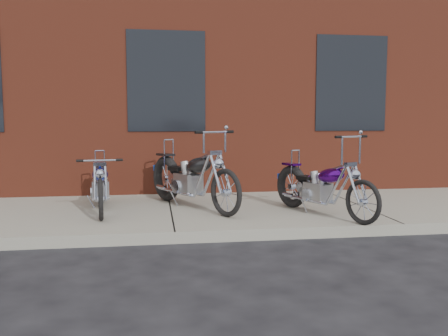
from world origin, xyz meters
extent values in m
plane|color=black|center=(0.00, 0.00, 0.00)|extent=(120.00, 120.00, 0.00)
cube|color=gray|center=(0.00, 1.50, 0.07)|extent=(22.00, 3.00, 0.15)
cube|color=maroon|center=(0.00, 8.00, 4.00)|extent=(22.00, 10.00, 8.00)
torus|color=black|center=(1.93, 1.25, 0.48)|extent=(0.38, 0.66, 0.66)
torus|color=black|center=(2.49, -0.07, 0.45)|extent=(0.29, 0.57, 0.60)
cube|color=#949495|center=(2.16, 0.71, 0.47)|extent=(0.38, 0.44, 0.27)
ellipsoid|color=#400770|center=(2.26, 0.48, 0.74)|extent=(0.42, 0.56, 0.28)
cube|color=black|center=(2.06, 0.93, 0.65)|extent=(0.30, 0.32, 0.05)
cylinder|color=#B3BCD2|center=(2.45, 0.03, 0.69)|extent=(0.14, 0.26, 0.49)
cylinder|color=#B3BCD2|center=(2.40, 0.14, 1.30)|extent=(0.47, 0.22, 0.03)
cylinder|color=#B3BCD2|center=(1.96, 1.18, 0.83)|extent=(0.03, 0.03, 0.44)
cylinder|color=#B3BCD2|center=(2.18, 0.94, 0.35)|extent=(0.36, 0.78, 0.04)
torus|color=black|center=(-1.10, 2.07, 0.47)|extent=(0.19, 0.65, 0.64)
torus|color=black|center=(-0.95, 0.69, 0.44)|extent=(0.12, 0.58, 0.58)
cube|color=#949495|center=(-1.04, 1.50, 0.46)|extent=(0.29, 0.38, 0.27)
ellipsoid|color=#1329C9|center=(-1.01, 1.26, 0.72)|extent=(0.28, 0.51, 0.27)
cube|color=#BAAC8D|center=(-1.06, 1.73, 0.64)|extent=(0.24, 0.27, 0.05)
cylinder|color=#B3BCD2|center=(-0.96, 0.80, 0.67)|extent=(0.06, 0.26, 0.48)
cylinder|color=#B3BCD2|center=(-0.97, 0.91, 0.96)|extent=(0.49, 0.08, 0.03)
cylinder|color=#B3BCD2|center=(-1.09, 2.00, 0.81)|extent=(0.02, 0.02, 0.43)
cylinder|color=#B3BCD2|center=(-0.95, 1.71, 0.34)|extent=(0.13, 0.80, 0.04)
torus|color=black|center=(0.04, 2.13, 0.53)|extent=(0.49, 0.74, 0.76)
torus|color=black|center=(0.83, 0.68, 0.49)|extent=(0.39, 0.64, 0.69)
cube|color=#949495|center=(0.36, 1.54, 0.52)|extent=(0.46, 0.51, 0.32)
ellipsoid|color=black|center=(0.50, 1.28, 0.83)|extent=(0.52, 0.64, 0.32)
cube|color=black|center=(0.23, 1.78, 0.73)|extent=(0.36, 0.38, 0.06)
cylinder|color=#B3BCD2|center=(0.76, 0.79, 0.77)|extent=(0.18, 0.29, 0.57)
cylinder|color=#B3BCD2|center=(0.70, 0.91, 1.34)|extent=(0.53, 0.30, 0.03)
cylinder|color=#B3BCD2|center=(0.08, 2.06, 0.93)|extent=(0.03, 0.03, 0.51)
cylinder|color=#B3BCD2|center=(0.36, 1.81, 0.38)|extent=(0.50, 0.86, 0.05)
camera|label=1|loc=(-0.23, -5.69, 1.52)|focal=38.00mm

